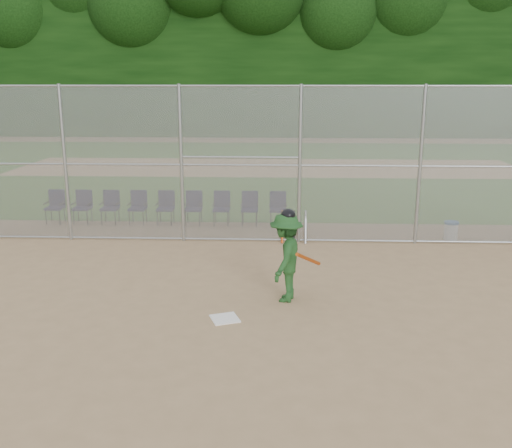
{
  "coord_description": "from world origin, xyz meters",
  "views": [
    {
      "loc": [
        0.49,
        -9.3,
        4.09
      ],
      "look_at": [
        0.0,
        2.5,
        1.1
      ],
      "focal_mm": 40.0,
      "sensor_mm": 36.0,
      "label": 1
    }
  ],
  "objects_px": {
    "home_plate": "(225,319)",
    "water_cooler": "(451,230)",
    "batter_at_plate": "(286,257)",
    "chair_0": "(55,207)"
  },
  "relations": [
    {
      "from": "water_cooler",
      "to": "batter_at_plate",
      "type": "bearing_deg",
      "value": -134.5
    },
    {
      "from": "batter_at_plate",
      "to": "chair_0",
      "type": "bearing_deg",
      "value": 139.27
    },
    {
      "from": "batter_at_plate",
      "to": "water_cooler",
      "type": "distance_m",
      "value": 6.31
    },
    {
      "from": "home_plate",
      "to": "batter_at_plate",
      "type": "relative_size",
      "value": 0.26
    },
    {
      "from": "home_plate",
      "to": "batter_at_plate",
      "type": "xyz_separation_m",
      "value": [
        1.08,
        0.96,
        0.86
      ]
    },
    {
      "from": "batter_at_plate",
      "to": "chair_0",
      "type": "distance_m",
      "value": 8.86
    },
    {
      "from": "batter_at_plate",
      "to": "home_plate",
      "type": "bearing_deg",
      "value": -138.29
    },
    {
      "from": "home_plate",
      "to": "water_cooler",
      "type": "xyz_separation_m",
      "value": [
        5.47,
        5.44,
        0.23
      ]
    },
    {
      "from": "batter_at_plate",
      "to": "water_cooler",
      "type": "bearing_deg",
      "value": 45.5
    },
    {
      "from": "chair_0",
      "to": "batter_at_plate",
      "type": "bearing_deg",
      "value": -40.73
    }
  ]
}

